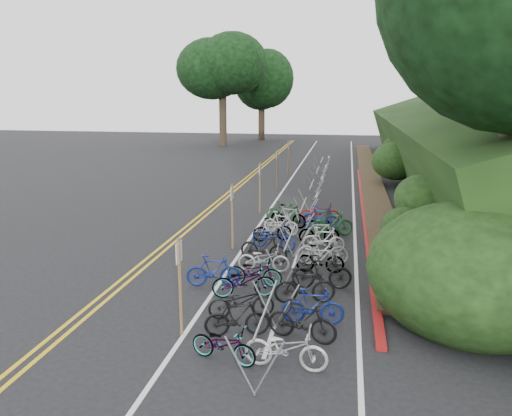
{
  "coord_description": "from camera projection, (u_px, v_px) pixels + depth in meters",
  "views": [
    {
      "loc": [
        4.74,
        -12.7,
        5.76
      ],
      "look_at": [
        1.26,
        6.36,
        1.3
      ],
      "focal_mm": 35.0,
      "sensor_mm": 36.0,
      "label": 1
    }
  ],
  "objects": [
    {
      "name": "signpost_near",
      "position": [
        180.0,
        280.0,
        11.9
      ],
      "size": [
        0.08,
        0.4,
        2.46
      ],
      "color": "brown",
      "rests_on": "ground"
    },
    {
      "name": "bike_valet",
      "position": [
        290.0,
        254.0,
        16.74
      ],
      "size": [
        3.27,
        14.38,
        1.09
      ],
      "color": "slate",
      "rests_on": "ground"
    },
    {
      "name": "bike_racks_rest",
      "position": [
        312.0,
        190.0,
        26.04
      ],
      "size": [
        1.14,
        23.0,
        1.17
      ],
      "color": "#9C9EA3",
      "rests_on": "ground"
    },
    {
      "name": "embankment",
      "position": [
        487.0,
        148.0,
        29.7
      ],
      "size": [
        14.3,
        48.14,
        9.11
      ],
      "color": "black",
      "rests_on": "ground"
    },
    {
      "name": "ground",
      "position": [
        173.0,
        299.0,
        14.29
      ],
      "size": [
        120.0,
        120.0,
        0.0
      ],
      "primitive_type": "plane",
      "color": "black",
      "rests_on": "ground"
    },
    {
      "name": "bike_rack_front",
      "position": [
        267.0,
        320.0,
        10.91
      ],
      "size": [
        1.18,
        3.12,
        1.25
      ],
      "color": "#9C9EA3",
      "rests_on": "ground"
    },
    {
      "name": "bike_front",
      "position": [
        213.0,
        271.0,
        15.17
      ],
      "size": [
        0.78,
        1.71,
        0.99
      ],
      "primitive_type": "imported",
      "rotation": [
        0.0,
        0.0,
        1.77
      ],
      "color": "navy",
      "rests_on": "ground"
    },
    {
      "name": "red_curb",
      "position": [
        364.0,
        211.0,
        24.79
      ],
      "size": [
        0.25,
        28.0,
        0.1
      ],
      "primitive_type": "cube",
      "color": "maroon",
      "rests_on": "ground"
    },
    {
      "name": "road_markings",
      "position": [
        257.0,
        217.0,
        23.86
      ],
      "size": [
        7.47,
        80.0,
        0.01
      ],
      "color": "gold",
      "rests_on": "ground"
    },
    {
      "name": "signposts_rest",
      "position": [
        269.0,
        174.0,
        27.29
      ],
      "size": [
        0.08,
        18.4,
        2.5
      ],
      "color": "brown",
      "rests_on": "ground"
    }
  ]
}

